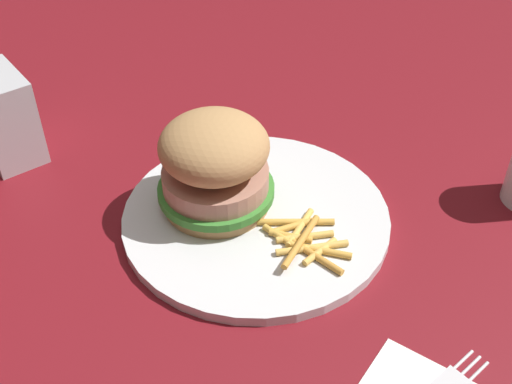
# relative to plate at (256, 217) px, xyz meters

# --- Properties ---
(ground_plane) EXTENTS (1.60, 1.60, 0.00)m
(ground_plane) POSITION_rel_plate_xyz_m (0.02, -0.01, -0.01)
(ground_plane) COLOR maroon
(plate) EXTENTS (0.29, 0.29, 0.01)m
(plate) POSITION_rel_plate_xyz_m (0.00, 0.00, 0.00)
(plate) COLOR silver
(plate) RESTS_ON ground_plane
(sandwich) EXTENTS (0.13, 0.13, 0.11)m
(sandwich) POSITION_rel_plate_xyz_m (0.05, 0.01, 0.06)
(sandwich) COLOR tan
(sandwich) RESTS_ON plate
(fries_pile) EXTENTS (0.11, 0.09, 0.01)m
(fries_pile) POSITION_rel_plate_xyz_m (-0.07, 0.01, 0.01)
(fries_pile) COLOR gold
(fries_pile) RESTS_ON plate
(napkin_dispenser) EXTENTS (0.11, 0.09, 0.11)m
(napkin_dispenser) POSITION_rel_plate_xyz_m (0.33, 0.04, 0.05)
(napkin_dispenser) COLOR #B7BABF
(napkin_dispenser) RESTS_ON ground_plane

